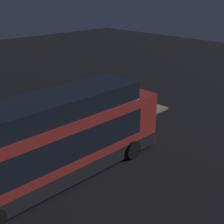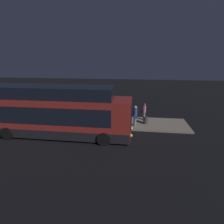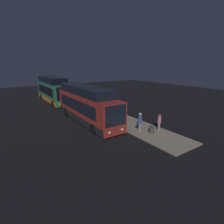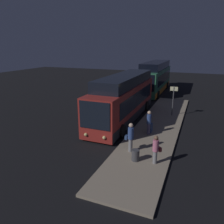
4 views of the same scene
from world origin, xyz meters
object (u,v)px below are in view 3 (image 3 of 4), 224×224
(passenger_boarding, at_px, (140,121))
(passenger_waiting, at_px, (159,122))
(bus_second, at_px, (53,91))
(bus_lead, at_px, (86,106))
(sign_post, at_px, (105,99))
(suitcase, at_px, (121,118))
(trash_bin, at_px, (152,130))
(passenger_with_bags, at_px, (123,113))

(passenger_boarding, bearing_deg, passenger_waiting, -117.12)
(bus_second, bearing_deg, bus_lead, -0.00)
(bus_lead, relative_size, sign_post, 4.22)
(passenger_waiting, xyz_separation_m, sign_post, (-9.27, -0.30, 0.78))
(passenger_boarding, bearing_deg, suitcase, -7.90)
(bus_lead, relative_size, bus_second, 0.99)
(bus_lead, xyz_separation_m, passenger_boarding, (6.11, 2.54, -0.63))
(suitcase, relative_size, trash_bin, 1.37)
(passenger_boarding, distance_m, trash_bin, 1.34)
(bus_second, height_order, passenger_with_bags, bus_second)
(passenger_waiting, xyz_separation_m, suitcase, (-4.46, -1.25, -0.57))
(passenger_boarding, height_order, passenger_waiting, passenger_boarding)
(passenger_boarding, relative_size, sign_post, 0.67)
(bus_second, bearing_deg, trash_bin, 8.84)
(bus_second, bearing_deg, passenger_with_bags, 10.30)
(bus_lead, distance_m, trash_bin, 7.87)
(bus_lead, relative_size, passenger_waiting, 7.06)
(sign_post, bearing_deg, passenger_with_bags, -10.63)
(passenger_waiting, xyz_separation_m, passenger_with_bags, (-3.97, -1.30, 0.09))
(passenger_boarding, height_order, suitcase, passenger_boarding)
(passenger_waiting, relative_size, trash_bin, 2.52)
(sign_post, bearing_deg, bus_lead, -59.72)
(bus_second, height_order, passenger_boarding, bus_second)
(bus_lead, height_order, passenger_waiting, bus_lead)
(suitcase, bearing_deg, trash_bin, 1.98)
(passenger_boarding, distance_m, passenger_waiting, 1.91)
(passenger_with_bags, xyz_separation_m, suitcase, (-0.49, 0.05, -0.66))
(passenger_with_bags, relative_size, trash_bin, 2.73)
(sign_post, bearing_deg, passenger_boarding, -9.49)
(passenger_with_bags, xyz_separation_m, trash_bin, (4.09, 0.21, -0.66))
(bus_second, height_order, passenger_waiting, bus_second)
(passenger_waiting, relative_size, suitcase, 1.84)
(suitcase, xyz_separation_m, trash_bin, (4.58, 0.16, -0.00))
(bus_second, distance_m, passenger_with_bags, 16.53)
(bus_lead, bearing_deg, passenger_waiting, 31.40)
(passenger_boarding, xyz_separation_m, suitcase, (-3.60, 0.46, -0.68))
(passenger_waiting, bearing_deg, sign_post, 131.81)
(passenger_boarding, height_order, passenger_with_bags, passenger_boarding)
(passenger_waiting, distance_m, passenger_with_bags, 4.18)
(passenger_with_bags, bearing_deg, suitcase, -175.09)
(passenger_waiting, bearing_deg, bus_second, 141.81)
(sign_post, distance_m, trash_bin, 9.52)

